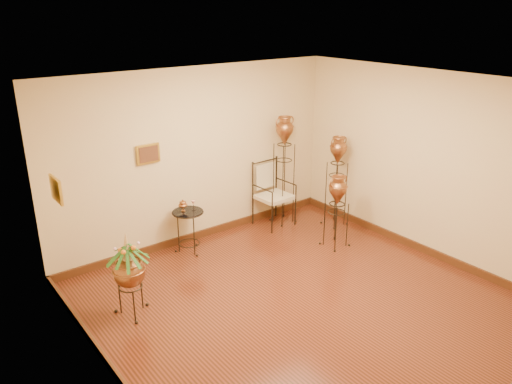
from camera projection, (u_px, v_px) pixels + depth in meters
ground at (301, 303)px, 6.50m from camera, size 5.00×5.00×0.00m
room_shell at (305, 177)px, 5.90m from camera, size 5.02×5.02×2.81m
amphora_tall at (284, 169)px, 8.61m from camera, size 0.50×0.50×1.93m
amphora_mid at (336, 181)px, 8.56m from camera, size 0.44×0.44×1.61m
amphora_short at (337, 211)px, 7.86m from camera, size 0.39×0.39×1.20m
planter_urn at (129, 269)px, 6.05m from camera, size 0.67×0.67×1.15m
armchair at (274, 194)px, 8.64m from camera, size 0.66×0.62×1.13m
side_table at (189, 231)px, 7.74m from camera, size 0.62×0.62×0.86m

